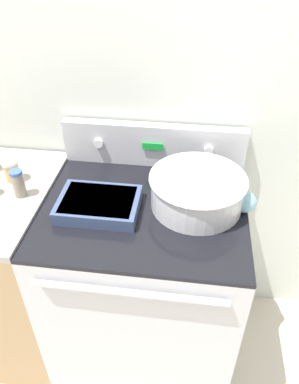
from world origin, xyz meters
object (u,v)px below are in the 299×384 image
object	(u,v)px
spice_jar_white_cap	(12,171)
ladle	(245,201)
mixing_bowl	(197,189)
spice_jar_blue_cap	(18,183)
casserole_dish	(99,204)

from	to	relation	value
spice_jar_white_cap	ladle	bearing A→B (deg)	-3.15
mixing_bowl	ladle	bearing A→B (deg)	0.28
mixing_bowl	ladle	distance (m)	0.19
ladle	spice_jar_white_cap	xyz separation A→B (m)	(-0.95, 0.05, 0.02)
mixing_bowl	spice_jar_white_cap	world-z (taller)	mixing_bowl
mixing_bowl	ladle	xyz separation A→B (m)	(0.18, 0.00, -0.04)
spice_jar_blue_cap	spice_jar_white_cap	distance (m)	0.12
ladle	spice_jar_white_cap	size ratio (longest dim) A/B	3.54
ladle	spice_jar_white_cap	world-z (taller)	spice_jar_white_cap
ladle	mixing_bowl	bearing A→B (deg)	-179.72
ladle	spice_jar_white_cap	bearing A→B (deg)	176.85
mixing_bowl	spice_jar_white_cap	distance (m)	0.77
ladle	spice_jar_blue_cap	distance (m)	0.88
ladle	spice_jar_blue_cap	bearing A→B (deg)	-177.07
casserole_dish	spice_jar_white_cap	distance (m)	0.42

